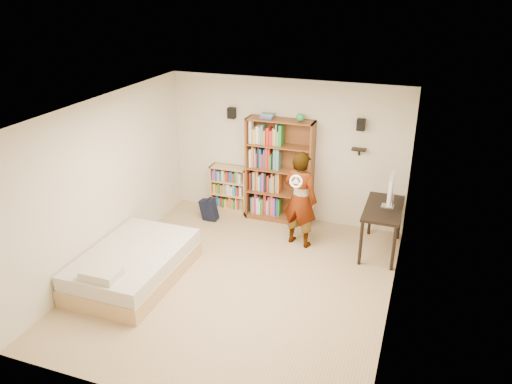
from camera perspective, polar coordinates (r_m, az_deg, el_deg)
ground at (r=7.83m, az=-2.02°, el=-10.25°), size 4.50×5.00×0.01m
room_shell at (r=7.01m, az=-2.23°, el=1.84°), size 4.52×5.02×2.71m
crown_molding at (r=6.73m, az=-2.35°, el=9.06°), size 4.50×5.00×0.06m
speaker_left at (r=9.44m, az=-2.80°, el=9.00°), size 0.14×0.12×0.20m
speaker_right at (r=8.83m, az=11.90°, el=7.53°), size 0.14×0.12×0.20m
wall_shelf at (r=8.97m, az=11.68°, el=4.79°), size 0.25×0.16×0.02m
tall_bookshelf at (r=9.35m, az=2.70°, el=2.39°), size 1.25×0.37×1.99m
low_bookshelf at (r=9.91m, az=-3.04°, el=0.35°), size 0.75×0.28×0.93m
computer_desk at (r=8.71m, az=14.13°, el=-4.16°), size 0.60×1.21×0.82m
imac at (r=8.46m, az=14.98°, el=0.07°), size 0.12×0.55×0.55m
daybed at (r=7.98m, az=-13.82°, el=-7.70°), size 1.34×2.06×0.61m
person at (r=8.52m, az=5.07°, el=-0.83°), size 0.71×0.55×1.71m
wii_wheel at (r=8.06m, az=4.59°, el=1.21°), size 0.22×0.08×0.23m
navy_bag at (r=9.66m, az=-5.41°, el=-1.97°), size 0.34×0.23×0.44m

